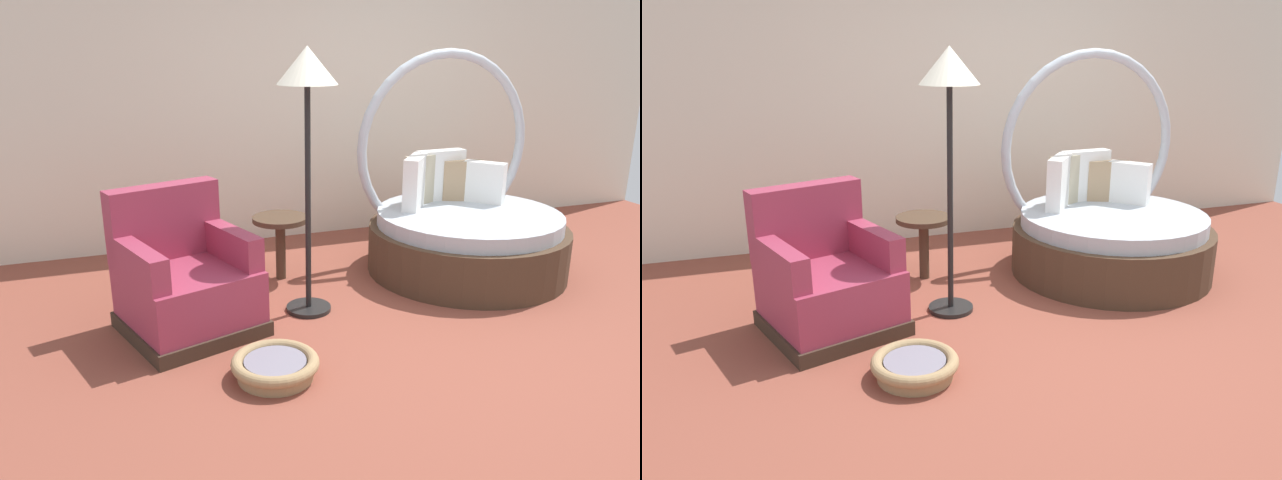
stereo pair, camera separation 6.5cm
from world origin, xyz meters
TOP-DOWN VIEW (x-y plane):
  - ground_plane at (0.00, 0.00)m, footprint 8.00×8.00m
  - back_wall at (0.00, 2.47)m, footprint 8.00×0.12m
  - round_daybed at (0.85, 1.05)m, footprint 1.63×1.63m
  - red_armchair at (-1.50, 0.65)m, footprint 1.01×1.01m
  - pet_basket at (-1.11, -0.17)m, footprint 0.51×0.51m
  - side_table at (-0.65, 1.32)m, footprint 0.44×0.44m
  - floor_lamp at (-0.64, 0.65)m, footprint 0.40×0.40m

SIDE VIEW (x-z plane):
  - ground_plane at x=0.00m, z-range -0.02..0.00m
  - pet_basket at x=-1.11m, z-range 0.01..0.14m
  - red_armchair at x=-1.50m, z-range -0.14..0.80m
  - round_daybed at x=0.85m, z-range -0.52..1.27m
  - side_table at x=-0.65m, z-range 0.17..0.69m
  - back_wall at x=0.00m, z-range 0.00..2.67m
  - floor_lamp at x=-0.64m, z-range 0.62..2.44m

